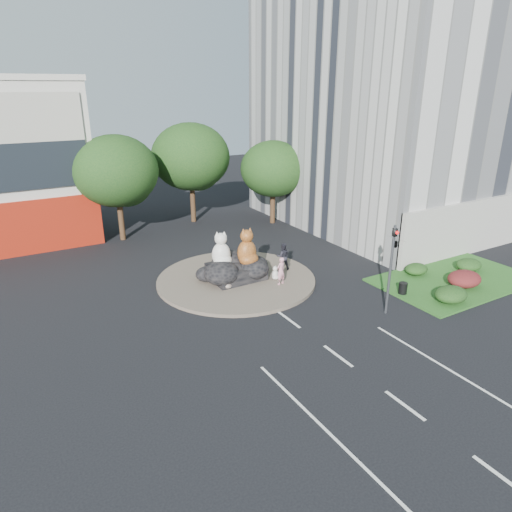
{
  "coord_description": "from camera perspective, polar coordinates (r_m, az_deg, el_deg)",
  "views": [
    {
      "loc": [
        -12.32,
        -13.66,
        11.64
      ],
      "look_at": [
        0.66,
        8.63,
        2.0
      ],
      "focal_mm": 32.0,
      "sensor_mm": 36.0,
      "label": 1
    }
  ],
  "objects": [
    {
      "name": "ground",
      "position": [
        21.77,
        10.21,
        -12.21
      ],
      "size": [
        120.0,
        120.0,
        0.0
      ],
      "primitive_type": "plane",
      "color": "black",
      "rests_on": "ground"
    },
    {
      "name": "roundabout_island",
      "position": [
        29.07,
        -2.49,
        -2.92
      ],
      "size": [
        10.0,
        10.0,
        0.2
      ],
      "primitive_type": "cylinder",
      "color": "brown",
      "rests_on": "ground"
    },
    {
      "name": "rock_plinth",
      "position": [
        28.85,
        -2.5,
        -1.92
      ],
      "size": [
        3.2,
        2.6,
        0.9
      ],
      "primitive_type": null,
      "color": "black",
      "rests_on": "roundabout_island"
    },
    {
      "name": "office_tower",
      "position": [
        44.25,
        19.28,
        27.09
      ],
      "size": [
        20.0,
        20.0,
        35.0
      ],
      "primitive_type": "cube",
      "color": "silver",
      "rests_on": "ground"
    },
    {
      "name": "grass_verge",
      "position": [
        31.67,
        23.54,
        -2.76
      ],
      "size": [
        10.0,
        6.0,
        0.12
      ],
      "primitive_type": "cube",
      "color": "#21551C",
      "rests_on": "ground"
    },
    {
      "name": "tree_left",
      "position": [
        37.25,
        -16.98,
        9.74
      ],
      "size": [
        6.46,
        6.46,
        8.27
      ],
      "color": "#382314",
      "rests_on": "ground"
    },
    {
      "name": "tree_mid",
      "position": [
        41.19,
        -8.1,
        11.81
      ],
      "size": [
        6.84,
        6.84,
        8.76
      ],
      "color": "#382314",
      "rests_on": "ground"
    },
    {
      "name": "tree_right",
      "position": [
        40.55,
        2.18,
        10.52
      ],
      "size": [
        5.7,
        5.7,
        7.3
      ],
      "color": "#382314",
      "rests_on": "ground"
    },
    {
      "name": "hedge_near_green",
      "position": [
        28.14,
        23.19,
        -4.44
      ],
      "size": [
        2.0,
        1.6,
        0.9
      ],
      "primitive_type": "ellipsoid",
      "color": "black",
      "rests_on": "grass_verge"
    },
    {
      "name": "hedge_red",
      "position": [
        30.56,
        24.59,
        -2.62
      ],
      "size": [
        2.2,
        1.76,
        0.99
      ],
      "primitive_type": "ellipsoid",
      "color": "#50151A",
      "rests_on": "grass_verge"
    },
    {
      "name": "hedge_mid_green",
      "position": [
        33.33,
        25.05,
        -1.01
      ],
      "size": [
        1.8,
        1.44,
        0.81
      ],
      "primitive_type": "ellipsoid",
      "color": "black",
      "rests_on": "grass_verge"
    },
    {
      "name": "hedge_back_green",
      "position": [
        31.4,
        19.41,
        -1.55
      ],
      "size": [
        1.6,
        1.28,
        0.72
      ],
      "primitive_type": "ellipsoid",
      "color": "black",
      "rests_on": "grass_verge"
    },
    {
      "name": "traffic_light",
      "position": [
        24.75,
        16.84,
        0.67
      ],
      "size": [
        0.44,
        1.24,
        5.0
      ],
      "color": "#595B60",
      "rests_on": "ground"
    },
    {
      "name": "street_lamp",
      "position": [
        33.93,
        18.76,
        7.35
      ],
      "size": [
        2.34,
        0.22,
        8.06
      ],
      "color": "#595B60",
      "rests_on": "ground"
    },
    {
      "name": "cat_white",
      "position": [
        28.23,
        -4.39,
        0.93
      ],
      "size": [
        1.68,
        1.59,
        2.24
      ],
      "primitive_type": null,
      "rotation": [
        0.0,
        0.0,
        -0.39
      ],
      "color": "silver",
      "rests_on": "rock_plinth"
    },
    {
      "name": "cat_tabby",
      "position": [
        28.36,
        -1.16,
        1.23
      ],
      "size": [
        1.43,
        1.24,
        2.38
      ],
      "primitive_type": null,
      "rotation": [
        0.0,
        0.0,
        -0.0
      ],
      "color": "#CA552A",
      "rests_on": "rock_plinth"
    },
    {
      "name": "kitten_calico",
      "position": [
        27.46,
        -3.69,
        -3.04
      ],
      "size": [
        0.66,
        0.59,
        1.0
      ],
      "primitive_type": null,
      "rotation": [
        0.0,
        0.0,
        -0.13
      ],
      "color": "beige",
      "rests_on": "roundabout_island"
    },
    {
      "name": "kitten_white",
      "position": [
        28.68,
        2.41,
        -2.06
      ],
      "size": [
        0.71,
        0.69,
        0.9
      ],
      "primitive_type": null,
      "rotation": [
        0.0,
        0.0,
        0.6
      ],
      "color": "silver",
      "rests_on": "roundabout_island"
    },
    {
      "name": "pedestrian_pink",
      "position": [
        27.83,
        3.12,
        -1.86
      ],
      "size": [
        0.72,
        0.57,
        1.75
      ],
      "primitive_type": "imported",
      "rotation": [
        0.0,
        0.0,
        3.41
      ],
      "color": "pink",
      "rests_on": "roundabout_island"
    },
    {
      "name": "pedestrian_dark",
      "position": [
        30.06,
        3.39,
        -0.05
      ],
      "size": [
        1.1,
        1.0,
        1.82
      ],
      "primitive_type": "imported",
      "rotation": [
        0.0,
        0.0,
        2.7
      ],
      "color": "#212029",
      "rests_on": "roundabout_island"
    },
    {
      "name": "litter_bin",
      "position": [
        28.29,
        17.88,
        -3.84
      ],
      "size": [
        0.65,
        0.65,
        0.69
      ],
      "primitive_type": "cylinder",
      "rotation": [
        0.0,
        0.0,
        0.37
      ],
      "color": "black",
      "rests_on": "grass_verge"
    }
  ]
}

